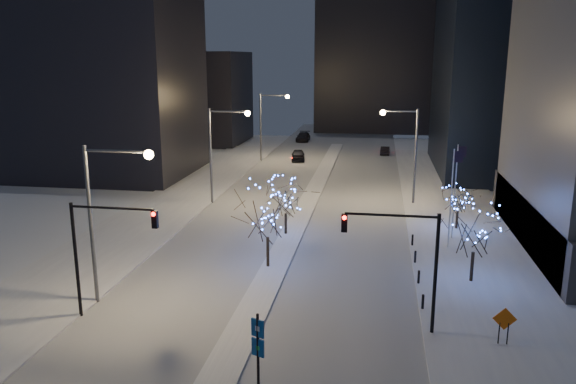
% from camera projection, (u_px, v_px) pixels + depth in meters
% --- Properties ---
extents(ground, '(160.00, 160.00, 0.00)m').
position_uv_depth(ground, '(244.00, 329.00, 31.97)').
color(ground, silver).
rests_on(ground, ground).
extents(road, '(20.00, 130.00, 0.02)m').
position_uv_depth(road, '(315.00, 189.00, 65.56)').
color(road, '#A6ABB5').
rests_on(road, ground).
extents(median, '(2.00, 80.00, 0.15)m').
position_uv_depth(median, '(309.00, 199.00, 60.75)').
color(median, silver).
rests_on(median, ground).
extents(east_sidewalk, '(10.00, 90.00, 0.15)m').
position_uv_depth(east_sidewalk, '(466.00, 234.00, 48.81)').
color(east_sidewalk, silver).
rests_on(east_sidewalk, ground).
extents(west_sidewalk, '(8.00, 90.00, 0.15)m').
position_uv_depth(west_sidewalk, '(150.00, 219.00, 53.34)').
color(west_sidewalk, silver).
rests_on(west_sidewalk, ground).
extents(filler_west_near, '(22.00, 18.00, 24.00)m').
position_uv_depth(filler_west_near, '(103.00, 82.00, 71.92)').
color(filler_west_near, black).
rests_on(filler_west_near, ground).
extents(filler_west_far, '(18.00, 16.00, 16.00)m').
position_uv_depth(filler_west_far, '(194.00, 97.00, 101.33)').
color(filler_west_far, black).
rests_on(filler_west_far, ground).
extents(horizon_block, '(24.00, 14.00, 42.00)m').
position_uv_depth(horizon_block, '(377.00, 27.00, 114.41)').
color(horizon_block, black).
rests_on(horizon_block, ground).
extents(street_lamp_w_near, '(4.40, 0.56, 10.00)m').
position_uv_depth(street_lamp_w_near, '(105.00, 203.00, 33.77)').
color(street_lamp_w_near, '#595E66').
rests_on(street_lamp_w_near, ground).
extents(street_lamp_w_mid, '(4.40, 0.56, 10.00)m').
position_uv_depth(street_lamp_w_mid, '(220.00, 143.00, 57.76)').
color(street_lamp_w_mid, '#595E66').
rests_on(street_lamp_w_mid, ground).
extents(street_lamp_w_far, '(4.40, 0.56, 10.00)m').
position_uv_depth(street_lamp_w_far, '(268.00, 118.00, 81.75)').
color(street_lamp_w_far, '#595E66').
rests_on(street_lamp_w_far, ground).
extents(street_lamp_east, '(3.90, 0.56, 10.00)m').
position_uv_depth(street_lamp_east, '(407.00, 143.00, 57.68)').
color(street_lamp_east, '#595E66').
rests_on(street_lamp_east, ground).
extents(traffic_signal_west, '(5.26, 0.43, 7.00)m').
position_uv_depth(traffic_signal_west, '(99.00, 242.00, 32.17)').
color(traffic_signal_west, black).
rests_on(traffic_signal_west, ground).
extents(traffic_signal_east, '(5.26, 0.43, 7.00)m').
position_uv_depth(traffic_signal_east, '(407.00, 252.00, 30.42)').
color(traffic_signal_east, black).
rests_on(traffic_signal_east, ground).
extents(flagpoles, '(1.35, 2.60, 8.00)m').
position_uv_depth(flagpoles, '(454.00, 188.00, 45.32)').
color(flagpoles, silver).
rests_on(flagpoles, east_sidewalk).
extents(bollards, '(0.16, 12.16, 0.90)m').
position_uv_depth(bollards, '(417.00, 266.00, 39.84)').
color(bollards, black).
rests_on(bollards, east_sidewalk).
extents(car_near, '(2.55, 5.01, 1.63)m').
position_uv_depth(car_near, '(298.00, 155.00, 83.79)').
color(car_near, black).
rests_on(car_near, ground).
extents(car_mid, '(1.62, 3.94, 1.27)m').
position_uv_depth(car_mid, '(385.00, 150.00, 89.21)').
color(car_mid, black).
rests_on(car_mid, ground).
extents(car_far, '(2.34, 5.58, 1.61)m').
position_uv_depth(car_far, '(303.00, 137.00, 103.22)').
color(car_far, black).
rests_on(car_far, ground).
extents(holiday_tree_median_near, '(4.90, 4.90, 5.97)m').
position_uv_depth(holiday_tree_median_near, '(268.00, 215.00, 40.23)').
color(holiday_tree_median_near, black).
rests_on(holiday_tree_median_near, median).
extents(holiday_tree_median_far, '(4.50, 4.50, 5.02)m').
position_uv_depth(holiday_tree_median_far, '(286.00, 197.00, 48.00)').
color(holiday_tree_median_far, black).
rests_on(holiday_tree_median_far, median).
extents(holiday_tree_plaza_near, '(5.13, 5.13, 5.47)m').
position_uv_depth(holiday_tree_plaza_near, '(475.00, 230.00, 37.61)').
color(holiday_tree_plaza_near, black).
rests_on(holiday_tree_plaza_near, east_sidewalk).
extents(holiday_tree_plaza_far, '(4.01, 4.01, 4.10)m').
position_uv_depth(holiday_tree_plaza_far, '(458.00, 199.00, 49.61)').
color(holiday_tree_plaza_far, black).
rests_on(holiday_tree_plaza_far, east_sidewalk).
extents(wayfinding_sign, '(0.65, 0.35, 3.77)m').
position_uv_depth(wayfinding_sign, '(258.00, 343.00, 25.67)').
color(wayfinding_sign, black).
rests_on(wayfinding_sign, ground).
extents(construction_sign, '(1.26, 0.07, 2.08)m').
position_uv_depth(construction_sign, '(504.00, 322.00, 29.69)').
color(construction_sign, black).
rests_on(construction_sign, east_sidewalk).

